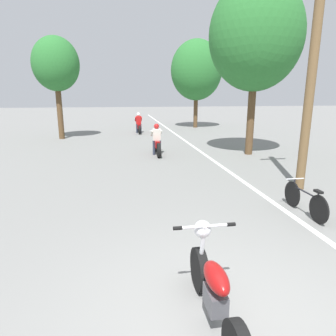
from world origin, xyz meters
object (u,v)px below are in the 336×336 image
roadside_tree_left (56,65)px  roadside_tree_right_near (256,36)px  roadside_tree_right_far (196,70)px  motorcycle_foreground (214,289)px  motorcycle_rider_lead (157,143)px  bicycle_parked (305,200)px  utility_pole (314,51)px  motorcycle_rider_far (139,125)px

roadside_tree_left → roadside_tree_right_near: bearing=-34.5°
roadside_tree_right_far → roadside_tree_left: size_ratio=1.15×
roadside_tree_left → motorcycle_foreground: 16.77m
motorcycle_rider_lead → bicycle_parked: (2.40, -7.25, -0.19)m
utility_pole → roadside_tree_right_far: bearing=86.3°
motorcycle_rider_lead → motorcycle_foreground: bearing=-93.4°
roadside_tree_right_near → motorcycle_foreground: bearing=-116.0°
roadside_tree_left → utility_pole: bearing=-53.2°
roadside_tree_left → bicycle_parked: 15.39m
roadside_tree_right_far → motorcycle_rider_lead: bearing=-112.9°
roadside_tree_right_near → roadside_tree_right_far: 11.07m
utility_pole → motorcycle_foreground: size_ratio=3.64×
motorcycle_rider_lead → motorcycle_rider_far: 7.65m
roadside_tree_right_near → motorcycle_foreground: roadside_tree_right_near is taller
motorcycle_rider_lead → bicycle_parked: motorcycle_rider_lead is taller
motorcycle_rider_far → roadside_tree_right_near: bearing=-62.2°
roadside_tree_right_far → motorcycle_foreground: roadside_tree_right_far is taller
roadside_tree_left → motorcycle_rider_far: size_ratio=2.86×
motorcycle_rider_lead → roadside_tree_right_far: bearing=67.1°
motorcycle_rider_far → utility_pole: bearing=-74.5°
motorcycle_rider_lead → bicycle_parked: bearing=-71.7°
roadside_tree_right_far → roadside_tree_left: roadside_tree_right_far is taller
motorcycle_rider_lead → roadside_tree_left: bearing=131.5°
utility_pole → bicycle_parked: 3.88m
utility_pole → roadside_tree_left: (-8.39, 11.21, 0.54)m
roadside_tree_right_near → motorcycle_rider_far: size_ratio=3.54×
roadside_tree_right_far → bicycle_parked: 18.30m
roadside_tree_right_far → motorcycle_rider_far: size_ratio=3.29×
motorcycle_rider_lead → bicycle_parked: 7.64m
roadside_tree_right_near → roadside_tree_left: 11.02m
roadside_tree_right_far → motorcycle_rider_far: roadside_tree_right_far is taller
utility_pole → motorcycle_rider_lead: utility_pole is taller
motorcycle_rider_lead → utility_pole: bearing=-58.6°
motorcycle_rider_far → bicycle_parked: size_ratio=1.27×
roadside_tree_right_near → motorcycle_rider_lead: roadside_tree_right_near is taller
roadside_tree_left → motorcycle_foreground: bearing=-74.3°
roadside_tree_right_near → roadside_tree_right_far: size_ratio=1.08×
utility_pole → bicycle_parked: bearing=-119.7°
roadside_tree_left → motorcycle_rider_lead: roadside_tree_left is taller
bicycle_parked → utility_pole: bearing=60.3°
utility_pole → roadside_tree_left: utility_pole is taller
motorcycle_foreground → bicycle_parked: 4.11m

